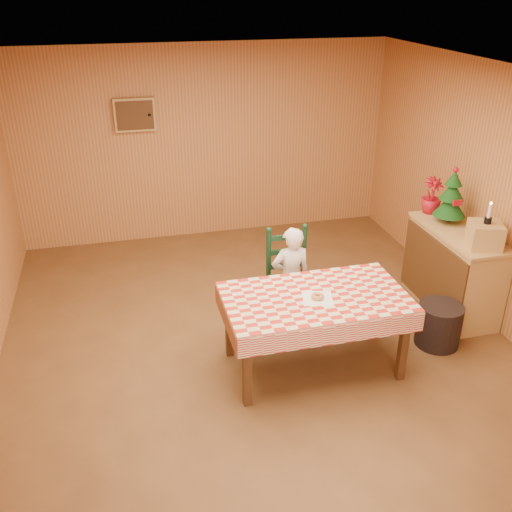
% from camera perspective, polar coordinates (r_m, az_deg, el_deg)
% --- Properties ---
extents(ground, '(6.00, 6.00, 0.00)m').
position_cam_1_polar(ground, '(5.72, 0.50, -9.43)').
color(ground, brown).
rests_on(ground, ground).
extents(cabin_walls, '(5.10, 6.05, 2.65)m').
position_cam_1_polar(cabin_walls, '(5.38, -0.90, 9.92)').
color(cabin_walls, '#BB7B43').
rests_on(cabin_walls, ground).
extents(dining_table, '(1.66, 0.96, 0.77)m').
position_cam_1_polar(dining_table, '(5.17, 5.94, -4.77)').
color(dining_table, '#4D2D14').
rests_on(dining_table, ground).
extents(ladder_chair, '(0.44, 0.40, 1.08)m').
position_cam_1_polar(ladder_chair, '(5.90, 3.31, -2.50)').
color(ladder_chair, black).
rests_on(ladder_chair, ground).
extents(seated_child, '(0.41, 0.27, 1.12)m').
position_cam_1_polar(seated_child, '(5.83, 3.49, -2.25)').
color(seated_child, silver).
rests_on(seated_child, ground).
extents(napkin, '(0.31, 0.31, 0.00)m').
position_cam_1_polar(napkin, '(5.08, 6.17, -4.24)').
color(napkin, white).
rests_on(napkin, dining_table).
extents(donut, '(0.14, 0.14, 0.04)m').
position_cam_1_polar(donut, '(5.07, 6.18, -4.03)').
color(donut, '#C58246').
rests_on(donut, napkin).
extents(shelf_unit, '(0.54, 1.24, 0.93)m').
position_cam_1_polar(shelf_unit, '(6.54, 19.07, -1.34)').
color(shelf_unit, tan).
rests_on(shelf_unit, ground).
extents(crate, '(0.38, 0.38, 0.25)m').
position_cam_1_polar(crate, '(6.01, 21.92, 1.95)').
color(crate, tan).
rests_on(crate, shelf_unit).
extents(christmas_tree, '(0.34, 0.34, 0.62)m').
position_cam_1_polar(christmas_tree, '(6.45, 18.95, 5.54)').
color(christmas_tree, '#4D2D14').
rests_on(christmas_tree, shelf_unit).
extents(flower_arrangement, '(0.23, 0.23, 0.41)m').
position_cam_1_polar(flower_arrangement, '(6.69, 17.17, 5.81)').
color(flower_arrangement, '#A30F1B').
rests_on(flower_arrangement, shelf_unit).
extents(candle_set, '(0.07, 0.07, 0.22)m').
position_cam_1_polar(candle_set, '(5.94, 22.22, 3.62)').
color(candle_set, black).
rests_on(candle_set, crate).
extents(storage_bin, '(0.55, 0.55, 0.44)m').
position_cam_1_polar(storage_bin, '(5.99, 17.82, -6.58)').
color(storage_bin, black).
rests_on(storage_bin, ground).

